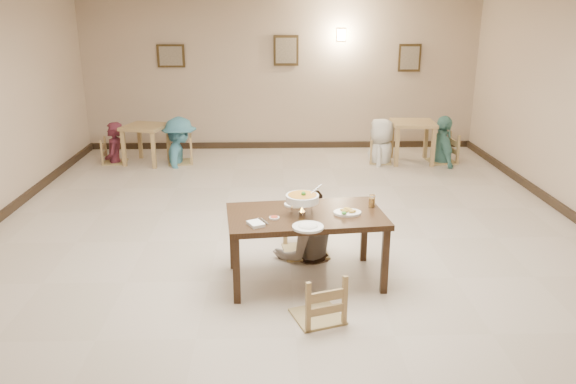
{
  "coord_description": "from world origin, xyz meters",
  "views": [
    {
      "loc": [
        -0.2,
        -6.58,
        2.8
      ],
      "look_at": [
        -0.02,
        -0.34,
        0.75
      ],
      "focal_mm": 35.0,
      "sensor_mm": 36.0,
      "label": 1
    }
  ],
  "objects_px": {
    "bg_chair_ll": "(113,140)",
    "bg_diner_d": "(445,116)",
    "main_table": "(306,221)",
    "curry_warmer": "(302,199)",
    "bg_table_left": "(145,132)",
    "main_diner": "(307,190)",
    "bg_chair_lr": "(179,138)",
    "bg_diner_b": "(178,117)",
    "bg_diner_c": "(383,119)",
    "chair_far": "(306,210)",
    "bg_table_right": "(413,129)",
    "bg_chair_rl": "(381,140)",
    "drink_glass": "(372,201)",
    "bg_diner_a": "(112,122)",
    "chair_near": "(318,273)",
    "bg_chair_rr": "(444,135)"
  },
  "relations": [
    {
      "from": "main_table",
      "to": "chair_far",
      "type": "height_order",
      "value": "chair_far"
    },
    {
      "from": "bg_diner_d",
      "to": "bg_diner_a",
      "type": "bearing_deg",
      "value": 85.52
    },
    {
      "from": "chair_far",
      "to": "bg_table_left",
      "type": "height_order",
      "value": "chair_far"
    },
    {
      "from": "drink_glass",
      "to": "bg_diner_d",
      "type": "relative_size",
      "value": 0.08
    },
    {
      "from": "chair_near",
      "to": "bg_chair_rr",
      "type": "height_order",
      "value": "bg_chair_rr"
    },
    {
      "from": "bg_table_right",
      "to": "bg_diner_a",
      "type": "xyz_separation_m",
      "value": [
        -5.65,
        0.11,
        0.14
      ]
    },
    {
      "from": "bg_table_left",
      "to": "bg_chair_lr",
      "type": "xyz_separation_m",
      "value": [
        0.62,
        0.0,
        -0.11
      ]
    },
    {
      "from": "drink_glass",
      "to": "bg_diner_c",
      "type": "relative_size",
      "value": 0.08
    },
    {
      "from": "bg_chair_ll",
      "to": "bg_diner_d",
      "type": "height_order",
      "value": "bg_diner_d"
    },
    {
      "from": "main_diner",
      "to": "bg_diner_c",
      "type": "relative_size",
      "value": 0.97
    },
    {
      "from": "chair_far",
      "to": "drink_glass",
      "type": "relative_size",
      "value": 7.99
    },
    {
      "from": "bg_chair_ll",
      "to": "bg_diner_d",
      "type": "bearing_deg",
      "value": -96.19
    },
    {
      "from": "curry_warmer",
      "to": "bg_chair_rl",
      "type": "height_order",
      "value": "curry_warmer"
    },
    {
      "from": "curry_warmer",
      "to": "chair_far",
      "type": "bearing_deg",
      "value": 83.71
    },
    {
      "from": "bg_chair_rr",
      "to": "bg_diner_c",
      "type": "distance_m",
      "value": 1.22
    },
    {
      "from": "drink_glass",
      "to": "bg_chair_rl",
      "type": "relative_size",
      "value": 0.16
    },
    {
      "from": "chair_far",
      "to": "bg_chair_rl",
      "type": "bearing_deg",
      "value": 60.96
    },
    {
      "from": "bg_table_left",
      "to": "bg_diner_d",
      "type": "bearing_deg",
      "value": -0.9
    },
    {
      "from": "bg_chair_rl",
      "to": "bg_diner_a",
      "type": "xyz_separation_m",
      "value": [
        -5.06,
        0.13,
        0.35
      ]
    },
    {
      "from": "curry_warmer",
      "to": "bg_table_left",
      "type": "distance_m",
      "value": 5.64
    },
    {
      "from": "curry_warmer",
      "to": "bg_diner_a",
      "type": "relative_size",
      "value": 0.25
    },
    {
      "from": "chair_near",
      "to": "bg_chair_rl",
      "type": "xyz_separation_m",
      "value": [
        1.65,
        5.62,
        -0.03
      ]
    },
    {
      "from": "main_diner",
      "to": "bg_chair_lr",
      "type": "distance_m",
      "value": 4.8
    },
    {
      "from": "main_table",
      "to": "bg_chair_rl",
      "type": "distance_m",
      "value": 5.13
    },
    {
      "from": "chair_far",
      "to": "chair_near",
      "type": "xyz_separation_m",
      "value": [
        0.03,
        -1.5,
        -0.08
      ]
    },
    {
      "from": "main_table",
      "to": "curry_warmer",
      "type": "relative_size",
      "value": 4.49
    },
    {
      "from": "curry_warmer",
      "to": "bg_table_left",
      "type": "xyz_separation_m",
      "value": [
        -2.67,
        4.96,
        -0.35
      ]
    },
    {
      "from": "bg_diner_a",
      "to": "bg_diner_d",
      "type": "distance_m",
      "value": 6.24
    },
    {
      "from": "main_diner",
      "to": "curry_warmer",
      "type": "relative_size",
      "value": 4.3
    },
    {
      "from": "bg_table_right",
      "to": "bg_chair_ll",
      "type": "distance_m",
      "value": 5.65
    },
    {
      "from": "bg_diner_c",
      "to": "bg_diner_d",
      "type": "bearing_deg",
      "value": 106.56
    },
    {
      "from": "main_table",
      "to": "bg_chair_rl",
      "type": "xyz_separation_m",
      "value": [
        1.72,
        4.82,
        -0.25
      ]
    },
    {
      "from": "drink_glass",
      "to": "bg_chair_lr",
      "type": "height_order",
      "value": "bg_chair_lr"
    },
    {
      "from": "drink_glass",
      "to": "bg_chair_rr",
      "type": "xyz_separation_m",
      "value": [
        2.17,
        4.64,
        -0.31
      ]
    },
    {
      "from": "bg_diner_c",
      "to": "bg_chair_rl",
      "type": "bearing_deg",
      "value": -10.05
    },
    {
      "from": "main_diner",
      "to": "drink_glass",
      "type": "bearing_deg",
      "value": 131.84
    },
    {
      "from": "main_table",
      "to": "chair_near",
      "type": "xyz_separation_m",
      "value": [
        0.07,
        -0.79,
        -0.22
      ]
    },
    {
      "from": "bg_diner_b",
      "to": "bg_diner_c",
      "type": "height_order",
      "value": "bg_diner_b"
    },
    {
      "from": "bg_diner_d",
      "to": "bg_chair_ll",
      "type": "bearing_deg",
      "value": 85.52
    },
    {
      "from": "chair_near",
      "to": "drink_glass",
      "type": "xyz_separation_m",
      "value": [
        0.65,
        0.98,
        0.36
      ]
    },
    {
      "from": "main_table",
      "to": "bg_chair_ll",
      "type": "height_order",
      "value": "bg_chair_ll"
    },
    {
      "from": "drink_glass",
      "to": "bg_table_left",
      "type": "bearing_deg",
      "value": 125.99
    },
    {
      "from": "main_diner",
      "to": "bg_diner_c",
      "type": "distance_m",
      "value": 4.51
    },
    {
      "from": "chair_near",
      "to": "main_table",
      "type": "bearing_deg",
      "value": -103.33
    },
    {
      "from": "chair_near",
      "to": "bg_diner_b",
      "type": "xyz_separation_m",
      "value": [
        -2.16,
        5.71,
        0.41
      ]
    },
    {
      "from": "drink_glass",
      "to": "bg_table_right",
      "type": "relative_size",
      "value": 0.16
    },
    {
      "from": "main_table",
      "to": "bg_diner_b",
      "type": "bearing_deg",
      "value": 106.8
    },
    {
      "from": "bg_table_right",
      "to": "bg_chair_rl",
      "type": "relative_size",
      "value": 0.96
    },
    {
      "from": "bg_chair_lr",
      "to": "bg_diner_c",
      "type": "xyz_separation_m",
      "value": [
        3.81,
        -0.09,
        0.36
      ]
    },
    {
      "from": "bg_diner_d",
      "to": "curry_warmer",
      "type": "bearing_deg",
      "value": 145.61
    }
  ]
}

